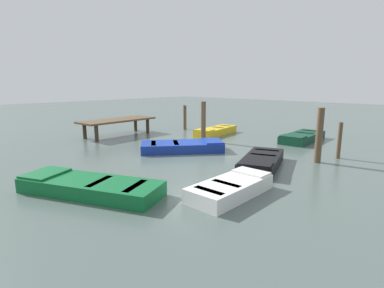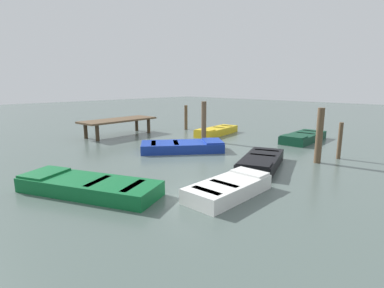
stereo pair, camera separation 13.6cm
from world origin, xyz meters
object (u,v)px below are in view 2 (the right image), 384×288
(rowboat_black, at_px, (261,161))
(mooring_piling_near_right, at_px, (186,117))
(rowboat_white, at_px, (229,188))
(rowboat_yellow, at_px, (217,131))
(rowboat_dark_green, at_px, (303,137))
(mooring_piling_mid_right, at_px, (319,136))
(dock_segment, at_px, (119,121))
(rowboat_green, at_px, (88,186))
(mooring_piling_far_left, at_px, (340,141))
(mooring_piling_near_left, at_px, (204,121))
(rowboat_blue, at_px, (183,146))

(rowboat_black, relative_size, mooring_piling_near_right, 2.12)
(rowboat_white, bearing_deg, rowboat_yellow, 40.48)
(rowboat_dark_green, bearing_deg, mooring_piling_mid_right, 27.22)
(rowboat_white, distance_m, mooring_piling_mid_right, 5.19)
(dock_segment, distance_m, rowboat_yellow, 5.75)
(rowboat_green, bearing_deg, rowboat_black, -133.61)
(rowboat_yellow, relative_size, mooring_piling_near_right, 2.16)
(mooring_piling_near_right, bearing_deg, rowboat_yellow, -93.39)
(mooring_piling_far_left, xyz_separation_m, mooring_piling_mid_right, (-1.23, 0.36, 0.32))
(rowboat_black, height_order, mooring_piling_mid_right, mooring_piling_mid_right)
(dock_segment, height_order, rowboat_green, dock_segment)
(rowboat_green, distance_m, mooring_piling_near_left, 8.46)
(rowboat_black, distance_m, mooring_piling_far_left, 3.68)
(rowboat_white, height_order, mooring_piling_near_left, mooring_piling_near_left)
(rowboat_green, distance_m, rowboat_dark_green, 11.56)
(rowboat_green, distance_m, rowboat_white, 3.89)
(dock_segment, height_order, mooring_piling_mid_right, mooring_piling_mid_right)
(rowboat_yellow, distance_m, mooring_piling_mid_right, 7.28)
(dock_segment, height_order, mooring_piling_near_right, mooring_piling_near_right)
(rowboat_blue, bearing_deg, mooring_piling_near_right, 83.12)
(rowboat_white, bearing_deg, mooring_piling_near_right, 49.85)
(rowboat_dark_green, distance_m, mooring_piling_near_right, 7.47)
(rowboat_black, relative_size, mooring_piling_mid_right, 1.60)
(rowboat_white, height_order, mooring_piling_mid_right, mooring_piling_mid_right)
(rowboat_yellow, bearing_deg, mooring_piling_near_right, -101.85)
(rowboat_black, bearing_deg, rowboat_dark_green, 169.59)
(rowboat_blue, xyz_separation_m, mooring_piling_far_left, (3.40, -5.53, 0.52))
(rowboat_green, bearing_deg, mooring_piling_near_left, -94.22)
(mooring_piling_far_left, relative_size, mooring_piling_near_right, 0.93)
(rowboat_green, distance_m, rowboat_yellow, 10.59)
(rowboat_dark_green, xyz_separation_m, mooring_piling_far_left, (-2.60, -2.62, 0.52))
(rowboat_green, relative_size, rowboat_blue, 1.13)
(rowboat_yellow, xyz_separation_m, mooring_piling_far_left, (-1.06, -7.22, 0.52))
(rowboat_green, bearing_deg, mooring_piling_near_right, -81.71)
(dock_segment, height_order, rowboat_dark_green, dock_segment)
(rowboat_dark_green, height_order, mooring_piling_near_right, mooring_piling_near_right)
(rowboat_black, relative_size, rowboat_white, 1.27)
(dock_segment, relative_size, rowboat_green, 1.08)
(rowboat_green, relative_size, mooring_piling_far_left, 2.86)
(mooring_piling_mid_right, bearing_deg, mooring_piling_near_right, 75.66)
(mooring_piling_far_left, bearing_deg, rowboat_black, 154.20)
(rowboat_black, height_order, rowboat_yellow, same)
(rowboat_green, xyz_separation_m, rowboat_blue, (5.51, 1.89, 0.00))
(rowboat_white, height_order, mooring_piling_far_left, mooring_piling_far_left)
(mooring_piling_far_left, bearing_deg, dock_segment, 105.50)
(rowboat_blue, bearing_deg, rowboat_black, -48.81)
(rowboat_yellow, height_order, mooring_piling_near_left, mooring_piling_near_left)
(rowboat_black, xyz_separation_m, mooring_piling_mid_right, (2.05, -1.22, 0.83))
(rowboat_blue, xyz_separation_m, mooring_piling_near_left, (2.43, 0.91, 0.82))
(mooring_piling_far_left, height_order, mooring_piling_near_right, mooring_piling_near_right)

